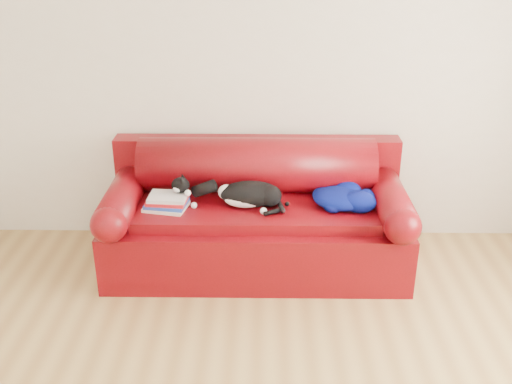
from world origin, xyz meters
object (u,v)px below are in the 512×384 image
sofa_base (256,235)px  cat (249,195)px  blanket (343,197)px  book_stack (167,202)px

sofa_base → cat: bearing=-128.6°
sofa_base → blanket: size_ratio=4.44×
cat → sofa_base: bearing=66.8°
book_stack → cat: 0.57m
sofa_base → blanket: bearing=-3.9°
sofa_base → cat: (-0.05, -0.06, 0.35)m
cat → book_stack: bearing=-159.9°
book_stack → blanket: size_ratio=0.67×
sofa_base → blanket: (0.60, -0.04, 0.32)m
sofa_base → book_stack: bearing=-170.1°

